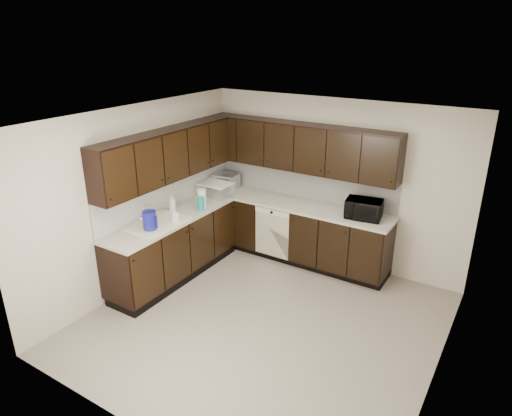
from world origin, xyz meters
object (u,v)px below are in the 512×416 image
(microwave, at_px, (364,209))
(blue_pitcher, at_px, (150,221))
(storage_bin, at_px, (215,189))
(toaster_oven, at_px, (226,181))
(sink, at_px, (157,228))

(microwave, xyz_separation_m, blue_pitcher, (-2.20, -1.88, 0.00))
(storage_bin, height_order, blue_pitcher, blue_pitcher)
(microwave, bearing_deg, toaster_oven, 170.85)
(toaster_oven, bearing_deg, sink, -95.20)
(toaster_oven, relative_size, storage_bin, 0.81)
(microwave, relative_size, toaster_oven, 1.23)
(toaster_oven, height_order, storage_bin, toaster_oven)
(storage_bin, bearing_deg, blue_pitcher, -86.39)
(blue_pitcher, bearing_deg, microwave, 27.35)
(sink, relative_size, blue_pitcher, 3.04)
(microwave, distance_m, blue_pitcher, 2.89)
(sink, height_order, storage_bin, sink)
(sink, height_order, blue_pitcher, blue_pitcher)
(storage_bin, bearing_deg, sink, -89.30)
(toaster_oven, distance_m, blue_pitcher, 1.90)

